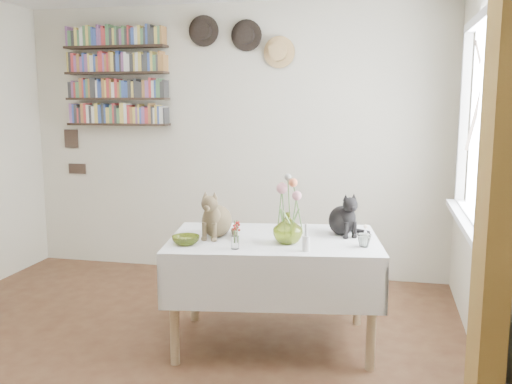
% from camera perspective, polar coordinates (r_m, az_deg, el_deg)
% --- Properties ---
extents(room, '(4.08, 4.58, 2.58)m').
position_cam_1_polar(room, '(3.24, -12.77, 2.21)').
color(room, brown).
rests_on(room, ground).
extents(window, '(0.12, 1.52, 1.32)m').
position_cam_1_polar(window, '(3.76, 21.60, 4.97)').
color(window, white).
rests_on(window, room).
extents(curtain, '(0.12, 0.38, 2.10)m').
position_cam_1_polar(curtain, '(2.87, 22.81, -1.18)').
color(curtain, brown).
rests_on(curtain, room).
extents(dining_table, '(1.48, 1.08, 0.73)m').
position_cam_1_polar(dining_table, '(3.82, 1.81, -7.23)').
color(dining_table, white).
rests_on(dining_table, room).
extents(tabby_cat, '(0.24, 0.30, 0.32)m').
position_cam_1_polar(tabby_cat, '(3.79, -3.94, -2.04)').
color(tabby_cat, olive).
rests_on(tabby_cat, dining_table).
extents(black_cat, '(0.30, 0.32, 0.30)m').
position_cam_1_polar(black_cat, '(3.89, 8.61, -2.05)').
color(black_cat, black).
rests_on(black_cat, dining_table).
extents(flower_vase, '(0.22, 0.22, 0.20)m').
position_cam_1_polar(flower_vase, '(3.62, 3.20, -3.61)').
color(flower_vase, '#A6B940').
rests_on(flower_vase, dining_table).
extents(green_bowl, '(0.19, 0.19, 0.05)m').
position_cam_1_polar(green_bowl, '(3.63, -7.03, -4.80)').
color(green_bowl, '#A6B940').
rests_on(green_bowl, dining_table).
extents(drinking_glass, '(0.10, 0.10, 0.08)m').
position_cam_1_polar(drinking_glass, '(3.60, 10.76, -4.79)').
color(drinking_glass, white).
rests_on(drinking_glass, dining_table).
extents(candlestick, '(0.05, 0.05, 0.17)m').
position_cam_1_polar(candlestick, '(3.45, 5.03, -5.01)').
color(candlestick, white).
rests_on(candlestick, dining_table).
extents(berry_jar, '(0.05, 0.05, 0.20)m').
position_cam_1_polar(berry_jar, '(3.48, -2.12, -4.30)').
color(berry_jar, white).
rests_on(berry_jar, dining_table).
extents(porcelain_figurine, '(0.05, 0.05, 0.09)m').
position_cam_1_polar(porcelain_figurine, '(3.84, 10.89, -3.95)').
color(porcelain_figurine, white).
rests_on(porcelain_figurine, dining_table).
extents(flower_bouquet, '(0.17, 0.12, 0.39)m').
position_cam_1_polar(flower_bouquet, '(3.59, 3.28, 0.23)').
color(flower_bouquet, '#4C7233').
rests_on(flower_bouquet, flower_vase).
extents(bookshelf_unit, '(1.00, 0.16, 0.91)m').
position_cam_1_polar(bookshelf_unit, '(5.64, -13.75, 11.10)').
color(bookshelf_unit, '#2E2016').
rests_on(bookshelf_unit, room).
extents(wall_hats, '(0.98, 0.09, 0.48)m').
position_cam_1_polar(wall_hats, '(5.27, -1.39, 15.04)').
color(wall_hats, black).
rests_on(wall_hats, room).
extents(wall_art_plaques, '(0.21, 0.02, 0.44)m').
position_cam_1_polar(wall_art_plaques, '(5.97, -17.76, 3.91)').
color(wall_art_plaques, '#38281E').
rests_on(wall_art_plaques, room).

